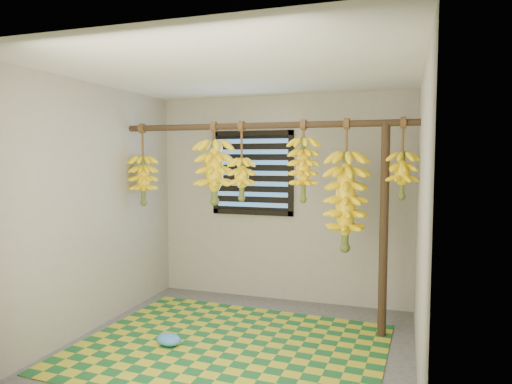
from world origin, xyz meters
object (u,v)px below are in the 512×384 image
at_px(banana_bunch_d, 303,170).
at_px(woven_mat, 229,348).
at_px(support_post, 384,231).
at_px(banana_bunch_a, 143,180).
at_px(banana_bunch_b, 214,172).
at_px(banana_bunch_c, 242,179).
at_px(banana_bunch_e, 346,201).
at_px(plastic_bag, 169,339).
at_px(banana_bunch_f, 402,175).

bearing_deg(banana_bunch_d, woven_mat, -125.65).
bearing_deg(support_post, banana_bunch_d, 180.00).
distance_m(woven_mat, banana_bunch_a, 2.05).
xyz_separation_m(banana_bunch_b, banana_bunch_c, (0.30, 0.00, -0.07)).
xyz_separation_m(support_post, banana_bunch_e, (-0.35, 0.00, 0.27)).
bearing_deg(banana_bunch_b, woven_mat, -58.20).
bearing_deg(woven_mat, plastic_bag, -166.35).
relative_size(woven_mat, banana_bunch_a, 3.01).
height_order(banana_bunch_d, banana_bunch_f, same).
height_order(woven_mat, banana_bunch_b, banana_bunch_b).
height_order(banana_bunch_e, banana_bunch_f, same).
distance_m(plastic_bag, banana_bunch_c, 1.68).
bearing_deg(plastic_bag, banana_bunch_c, 64.48).
bearing_deg(support_post, banana_bunch_f, 0.00).
bearing_deg(woven_mat, banana_bunch_a, 151.35).
relative_size(plastic_bag, banana_bunch_a, 0.28).
relative_size(woven_mat, plastic_bag, 10.73).
distance_m(banana_bunch_a, banana_bunch_d, 1.79).
bearing_deg(banana_bunch_e, plastic_bag, -150.13).
distance_m(woven_mat, banana_bunch_c, 1.63).
xyz_separation_m(banana_bunch_a, banana_bunch_c, (1.15, 0.00, 0.03)).
height_order(woven_mat, banana_bunch_a, banana_bunch_a).
relative_size(plastic_bag, banana_bunch_b, 0.29).
distance_m(support_post, banana_bunch_d, 0.95).
height_order(support_post, woven_mat, support_post).
bearing_deg(banana_bunch_a, support_post, 0.00).
xyz_separation_m(banana_bunch_b, banana_bunch_d, (0.94, 0.00, 0.03)).
height_order(banana_bunch_c, banana_bunch_e, same).
xyz_separation_m(support_post, plastic_bag, (-1.80, -0.83, -0.94)).
distance_m(plastic_bag, banana_bunch_f, 2.58).
relative_size(banana_bunch_a, banana_bunch_d, 1.11).
height_order(woven_mat, banana_bunch_d, banana_bunch_d).
bearing_deg(plastic_bag, banana_bunch_f, 23.06).
xyz_separation_m(plastic_bag, banana_bunch_f, (1.95, 0.83, 1.47)).
bearing_deg(banana_bunch_b, banana_bunch_e, 0.00).
relative_size(plastic_bag, banana_bunch_f, 0.33).
height_order(woven_mat, plastic_bag, plastic_bag).
bearing_deg(banana_bunch_c, banana_bunch_b, -180.00).
xyz_separation_m(plastic_bag, banana_bunch_b, (0.10, 0.83, 1.48)).
bearing_deg(support_post, plastic_bag, -155.24).
relative_size(banana_bunch_a, banana_bunch_e, 0.71).
distance_m(plastic_bag, banana_bunch_d, 2.01).
bearing_deg(banana_bunch_e, banana_bunch_a, 180.00).
xyz_separation_m(banana_bunch_b, banana_bunch_e, (1.35, 0.00, -0.27)).
bearing_deg(banana_bunch_c, banana_bunch_e, -0.00).
bearing_deg(banana_bunch_c, plastic_bag, -115.52).
bearing_deg(banana_bunch_d, banana_bunch_e, 0.00).
height_order(woven_mat, banana_bunch_c, banana_bunch_c).
xyz_separation_m(banana_bunch_a, banana_bunch_d, (1.78, 0.00, 0.13)).
distance_m(banana_bunch_a, banana_bunch_c, 1.15).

